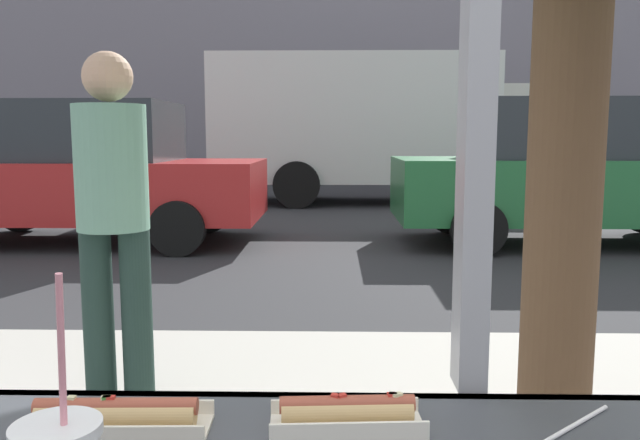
% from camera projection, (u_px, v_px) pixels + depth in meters
% --- Properties ---
extents(ground_plane, '(60.00, 60.00, 0.00)m').
position_uv_depth(ground_plane, '(350.00, 233.00, 9.10)').
color(ground_plane, '#2D2D30').
extents(building_facade_far, '(28.00, 1.20, 6.17)m').
position_uv_depth(building_facade_far, '(342.00, 77.00, 18.71)').
color(building_facade_far, gray).
rests_on(building_facade_far, ground).
extents(hotdog_tray_near, '(0.28, 0.10, 0.05)m').
position_uv_depth(hotdog_tray_near, '(117.00, 416.00, 0.95)').
color(hotdog_tray_near, beige).
rests_on(hotdog_tray_near, window_counter).
extents(hotdog_tray_far, '(0.24, 0.10, 0.05)m').
position_uv_depth(hotdog_tray_far, '(347.00, 413.00, 0.96)').
color(hotdog_tray_far, silver).
rests_on(hotdog_tray_far, window_counter).
extents(loose_straw, '(0.15, 0.13, 0.01)m').
position_uv_depth(loose_straw, '(576.00, 424.00, 0.97)').
color(loose_straw, white).
rests_on(loose_straw, window_counter).
extents(parked_car_red, '(4.43, 2.05, 1.80)m').
position_uv_depth(parked_car_red, '(86.00, 173.00, 8.16)').
color(parked_car_red, red).
rests_on(parked_car_red, ground).
extents(parked_car_green, '(4.47, 1.97, 1.82)m').
position_uv_depth(parked_car_green, '(572.00, 173.00, 8.03)').
color(parked_car_green, '#236B38').
rests_on(parked_car_green, ground).
extents(box_truck, '(7.34, 2.44, 2.95)m').
position_uv_depth(box_truck, '(387.00, 124.00, 13.03)').
color(box_truck, silver).
rests_on(box_truck, ground).
extents(pedestrian, '(0.32, 0.32, 1.63)m').
position_uv_depth(pedestrian, '(113.00, 209.00, 2.87)').
color(pedestrian, '#20342E').
rests_on(pedestrian, sidewalk_strip).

